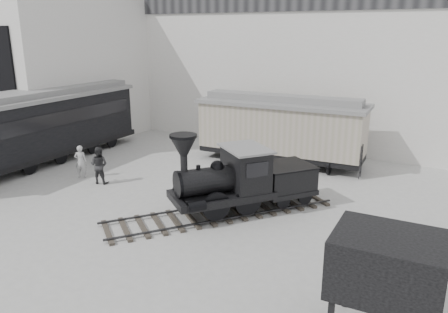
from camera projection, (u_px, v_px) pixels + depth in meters
The scene contains 9 objects.
ground at pixel (151, 240), 15.11m from camera, with size 90.00×90.00×0.00m, color #9E9E9B.
north_wall at pixel (305, 55), 26.08m from camera, with size 34.00×2.51×11.00m.
west_pavilion at pixel (70, 69), 29.03m from camera, with size 7.00×12.11×9.00m.
locomotive at pixel (238, 183), 17.16m from camera, with size 7.26×8.59×3.28m.
boxcar at pixel (281, 128), 23.46m from camera, with size 9.18×3.35×3.70m.
passenger_coach at pixel (36, 127), 23.16m from camera, with size 3.32×13.81×3.67m.
visitor_a at pixel (81, 162), 21.28m from camera, with size 0.60×0.39×1.63m, color #B3B3B3.
visitor_b at pixel (99, 165), 20.48m from camera, with size 0.86×0.67×1.78m, color #2B2B2D.
coal_hopper at pixel (386, 272), 9.90m from camera, with size 2.47×2.05×2.62m.
Camera 1 is at (8.93, -10.68, 7.01)m, focal length 35.00 mm.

